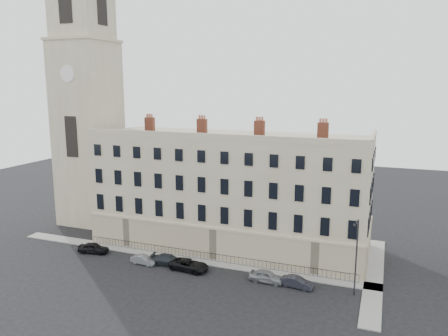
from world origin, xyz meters
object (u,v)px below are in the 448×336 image
(car_e, at_px, (267,276))
(car_f, at_px, (297,282))
(car_a, at_px, (93,248))
(car_d, at_px, (189,265))
(car_c, at_px, (169,260))
(streetlamp, at_px, (356,254))
(car_b, at_px, (144,260))

(car_e, relative_size, car_f, 1.10)
(car_a, distance_m, car_f, 26.68)
(car_a, bearing_deg, car_d, -101.97)
(car_c, height_order, car_f, car_c)
(car_d, height_order, car_e, car_e)
(car_d, xyz_separation_m, car_e, (9.38, 0.23, 0.01))
(car_d, height_order, car_f, car_d)
(car_c, height_order, streetlamp, streetlamp)
(car_c, relative_size, car_e, 1.10)
(car_f, bearing_deg, streetlamp, -80.82)
(car_d, bearing_deg, car_f, -86.24)
(car_a, height_order, streetlamp, streetlamp)
(car_c, distance_m, streetlamp, 22.01)
(car_b, relative_size, car_e, 0.83)
(car_a, relative_size, car_b, 1.21)
(car_b, bearing_deg, car_c, -69.38)
(car_a, height_order, car_c, car_a)
(car_a, height_order, car_f, car_a)
(car_c, distance_m, car_d, 3.06)
(car_f, bearing_deg, car_b, 97.96)
(car_d, bearing_deg, car_c, 82.71)
(car_b, height_order, car_e, car_e)
(car_e, distance_m, streetlamp, 10.04)
(car_a, xyz_separation_m, car_e, (23.31, -0.28, -0.01))
(car_b, height_order, streetlamp, streetlamp)
(car_e, bearing_deg, car_d, 94.40)
(car_a, relative_size, car_c, 0.92)
(car_e, distance_m, car_f, 3.37)
(car_d, relative_size, car_f, 1.33)
(car_d, xyz_separation_m, streetlamp, (18.65, 0.37, 3.87))
(car_f, height_order, streetlamp, streetlamp)
(car_c, bearing_deg, car_e, -97.15)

